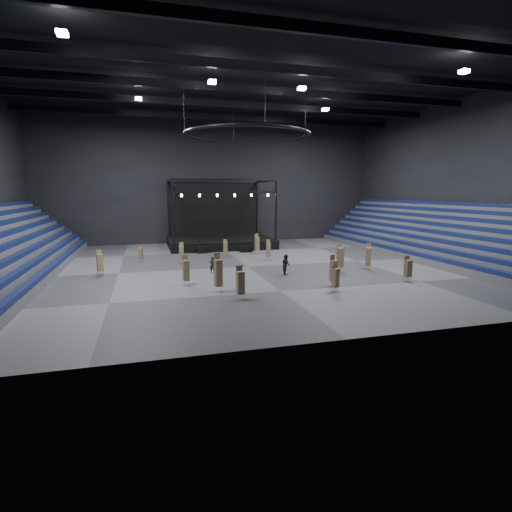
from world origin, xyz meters
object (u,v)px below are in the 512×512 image
object	(u,v)px
chair_stack_3	(368,256)
chair_stack_7	(225,248)
chair_stack_6	(340,257)
chair_stack_2	(408,268)
chair_stack_8	(186,270)
chair_stack_13	(336,277)
flight_case_left	(202,250)
chair_stack_11	(100,262)
man_center	(212,265)
flight_case_right	(247,249)
flight_case_mid	(244,249)
chair_stack_12	(181,253)
crew_member	(286,264)
chair_stack_9	(257,243)
stage	(219,236)
chair_stack_0	(268,250)
chair_stack_4	(141,253)
chair_stack_1	(218,272)
chair_stack_5	(334,270)
chair_stack_10	(240,282)

from	to	relation	value
chair_stack_3	chair_stack_7	xyz separation A→B (m)	(-12.13, 10.65, -0.20)
chair_stack_6	chair_stack_2	bearing A→B (deg)	-67.32
chair_stack_8	chair_stack_13	distance (m)	11.97
flight_case_left	chair_stack_7	distance (m)	4.66
chair_stack_11	man_center	size ratio (longest dim) A/B	1.52
flight_case_right	chair_stack_3	xyz separation A→B (m)	(8.64, -14.04, 0.94)
man_center	flight_case_mid	bearing A→B (deg)	-99.71
chair_stack_12	chair_stack_6	bearing A→B (deg)	-21.64
chair_stack_7	flight_case_left	bearing A→B (deg)	124.62
crew_member	chair_stack_9	bearing A→B (deg)	-1.90
flight_case_left	crew_member	distance (m)	15.87
flight_case_left	chair_stack_13	bearing A→B (deg)	-71.72
chair_stack_3	crew_member	bearing A→B (deg)	-155.59
chair_stack_3	chair_stack_13	size ratio (longest dim) A/B	1.20
flight_case_right	chair_stack_7	distance (m)	4.92
flight_case_left	flight_case_right	xyz separation A→B (m)	(5.63, -0.69, -0.03)
stage	chair_stack_0	bearing A→B (deg)	-76.17
chair_stack_6	chair_stack_4	bearing A→B (deg)	140.59
chair_stack_1	chair_stack_6	xyz separation A→B (m)	(12.62, 4.62, -0.11)
chair_stack_8	man_center	xyz separation A→B (m)	(2.86, 4.34, -0.50)
chair_stack_1	man_center	bearing A→B (deg)	71.70
flight_case_mid	chair_stack_11	world-z (taller)	chair_stack_11
stage	flight_case_mid	world-z (taller)	stage
chair_stack_3	chair_stack_6	world-z (taller)	chair_stack_6
chair_stack_0	chair_stack_5	world-z (taller)	chair_stack_5
stage	flight_case_right	bearing A→B (deg)	-70.67
chair_stack_3	man_center	world-z (taller)	chair_stack_3
chair_stack_5	chair_stack_7	xyz separation A→B (m)	(-5.75, 16.03, -0.18)
chair_stack_3	chair_stack_6	bearing A→B (deg)	-154.14
stage	chair_stack_0	size ratio (longest dim) A/B	6.09
flight_case_left	chair_stack_4	world-z (taller)	chair_stack_4
chair_stack_1	chair_stack_5	bearing A→B (deg)	-16.69
chair_stack_4	man_center	distance (m)	10.30
chair_stack_13	chair_stack_0	bearing A→B (deg)	74.12
chair_stack_3	crew_member	xyz separation A→B (m)	(-8.54, -0.06, -0.39)
flight_case_right	chair_stack_13	world-z (taller)	chair_stack_13
chair_stack_3	chair_stack_10	distance (m)	16.35
chair_stack_9	man_center	size ratio (longest dim) A/B	1.59
chair_stack_1	chair_stack_0	bearing A→B (deg)	45.17
flight_case_right	chair_stack_13	bearing A→B (deg)	-85.71
chair_stack_10	chair_stack_7	bearing A→B (deg)	75.06
chair_stack_6	crew_member	world-z (taller)	chair_stack_6
chair_stack_2	chair_stack_0	bearing A→B (deg)	119.60
flight_case_mid	chair_stack_5	world-z (taller)	chair_stack_5
chair_stack_2	chair_stack_9	bearing A→B (deg)	112.25
chair_stack_2	chair_stack_3	xyz separation A→B (m)	(-0.45, 5.60, 0.15)
chair_stack_9	chair_stack_12	world-z (taller)	chair_stack_9
chair_stack_12	flight_case_left	bearing A→B (deg)	73.17
flight_case_mid	chair_stack_6	world-z (taller)	chair_stack_6
chair_stack_11	crew_member	world-z (taller)	chair_stack_11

